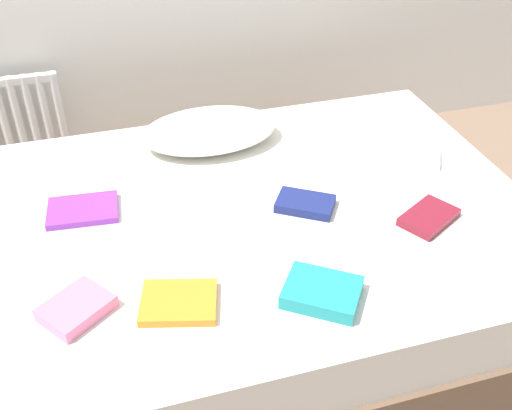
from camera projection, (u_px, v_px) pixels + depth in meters
name	position (u px, v px, depth m)	size (l,w,h in m)	color
ground_plane	(259.00, 307.00, 2.49)	(8.00, 8.00, 0.00)	#7F6651
bed	(260.00, 261.00, 2.34)	(2.00, 1.50, 0.50)	brown
radiator	(5.00, 123.00, 2.98)	(0.57, 0.04, 0.47)	white
pillow	(209.00, 130.00, 2.53)	(0.56, 0.36, 0.12)	white
textbook_orange	(179.00, 302.00, 1.79)	(0.22, 0.17, 0.03)	orange
textbook_pink	(76.00, 308.00, 1.77)	(0.19, 0.15, 0.04)	pink
textbook_maroon	(429.00, 217.00, 2.13)	(0.21, 0.13, 0.03)	maroon
textbook_teal	(322.00, 292.00, 1.81)	(0.22, 0.17, 0.05)	teal
textbook_purple	(83.00, 210.00, 2.16)	(0.24, 0.17, 0.02)	purple
textbook_navy	(305.00, 204.00, 2.19)	(0.20, 0.13, 0.03)	navy
textbook_white	(413.00, 156.00, 2.46)	(0.21, 0.13, 0.03)	white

